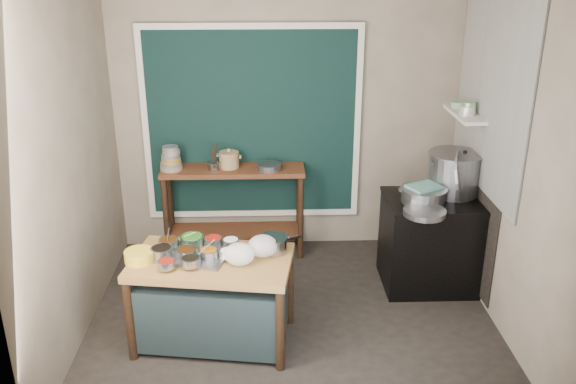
{
  "coord_description": "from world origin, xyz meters",
  "views": [
    {
      "loc": [
        -0.2,
        -4.57,
        3.01
      ],
      "look_at": [
        -0.03,
        0.25,
        1.09
      ],
      "focal_mm": 38.0,
      "sensor_mm": 36.0,
      "label": 1
    }
  ],
  "objects_px": {
    "yellow_basin": "(139,256)",
    "prep_table": "(213,300)",
    "utensil_cup": "(214,166)",
    "saucepan": "(273,244)",
    "stock_pot": "(454,173)",
    "steamer": "(423,195)",
    "condiment_tray": "(194,255)",
    "stove_block": "(432,244)",
    "ceramic_crock": "(229,161)",
    "back_counter": "(234,211)"
  },
  "relations": [
    {
      "from": "saucepan",
      "to": "ceramic_crock",
      "type": "relative_size",
      "value": 1.12
    },
    {
      "from": "prep_table",
      "to": "yellow_basin",
      "type": "relative_size",
      "value": 5.37
    },
    {
      "from": "utensil_cup",
      "to": "stock_pot",
      "type": "xyz_separation_m",
      "value": [
        2.26,
        -0.54,
        0.09
      ]
    },
    {
      "from": "prep_table",
      "to": "saucepan",
      "type": "distance_m",
      "value": 0.67
    },
    {
      "from": "yellow_basin",
      "to": "ceramic_crock",
      "type": "height_order",
      "value": "ceramic_crock"
    },
    {
      "from": "stock_pot",
      "to": "utensil_cup",
      "type": "bearing_deg",
      "value": 166.48
    },
    {
      "from": "back_counter",
      "to": "yellow_basin",
      "type": "relative_size",
      "value": 6.23
    },
    {
      "from": "yellow_basin",
      "to": "saucepan",
      "type": "distance_m",
      "value": 1.05
    },
    {
      "from": "steamer",
      "to": "saucepan",
      "type": "bearing_deg",
      "value": -153.73
    },
    {
      "from": "yellow_basin",
      "to": "steamer",
      "type": "relative_size",
      "value": 0.55
    },
    {
      "from": "saucepan",
      "to": "steamer",
      "type": "height_order",
      "value": "steamer"
    },
    {
      "from": "condiment_tray",
      "to": "stock_pot",
      "type": "height_order",
      "value": "stock_pot"
    },
    {
      "from": "stove_block",
      "to": "utensil_cup",
      "type": "xyz_separation_m",
      "value": [
        -2.08,
        0.69,
        0.57
      ]
    },
    {
      "from": "prep_table",
      "to": "utensil_cup",
      "type": "xyz_separation_m",
      "value": [
        -0.08,
        1.54,
        0.62
      ]
    },
    {
      "from": "stove_block",
      "to": "stock_pot",
      "type": "bearing_deg",
      "value": 37.97
    },
    {
      "from": "ceramic_crock",
      "to": "utensil_cup",
      "type": "bearing_deg",
      "value": -156.67
    },
    {
      "from": "prep_table",
      "to": "stove_block",
      "type": "distance_m",
      "value": 2.17
    },
    {
      "from": "condiment_tray",
      "to": "saucepan",
      "type": "height_order",
      "value": "saucepan"
    },
    {
      "from": "condiment_tray",
      "to": "utensil_cup",
      "type": "distance_m",
      "value": 1.51
    },
    {
      "from": "ceramic_crock",
      "to": "stock_pot",
      "type": "xyz_separation_m",
      "value": [
        2.12,
        -0.61,
        0.06
      ]
    },
    {
      "from": "back_counter",
      "to": "saucepan",
      "type": "distance_m",
      "value": 1.56
    },
    {
      "from": "utensil_cup",
      "to": "stock_pot",
      "type": "distance_m",
      "value": 2.33
    },
    {
      "from": "condiment_tray",
      "to": "stock_pot",
      "type": "bearing_deg",
      "value": 22.18
    },
    {
      "from": "utensil_cup",
      "to": "ceramic_crock",
      "type": "height_order",
      "value": "ceramic_crock"
    },
    {
      "from": "steamer",
      "to": "stock_pot",
      "type": "bearing_deg",
      "value": 32.52
    },
    {
      "from": "stove_block",
      "to": "condiment_tray",
      "type": "bearing_deg",
      "value": -159.39
    },
    {
      "from": "yellow_basin",
      "to": "prep_table",
      "type": "bearing_deg",
      "value": 1.63
    },
    {
      "from": "prep_table",
      "to": "steamer",
      "type": "distance_m",
      "value": 2.1
    },
    {
      "from": "prep_table",
      "to": "yellow_basin",
      "type": "bearing_deg",
      "value": -169.89
    },
    {
      "from": "stock_pot",
      "to": "steamer",
      "type": "distance_m",
      "value": 0.4
    },
    {
      "from": "prep_table",
      "to": "stove_block",
      "type": "relative_size",
      "value": 1.39
    },
    {
      "from": "yellow_basin",
      "to": "steamer",
      "type": "bearing_deg",
      "value": 18.38
    },
    {
      "from": "yellow_basin",
      "to": "stove_block",
      "type": "bearing_deg",
      "value": 18.73
    },
    {
      "from": "yellow_basin",
      "to": "utensil_cup",
      "type": "bearing_deg",
      "value": 73.12
    },
    {
      "from": "utensil_cup",
      "to": "steamer",
      "type": "distance_m",
      "value": 2.08
    },
    {
      "from": "condiment_tray",
      "to": "steamer",
      "type": "xyz_separation_m",
      "value": [
        2.0,
        0.74,
        0.19
      ]
    },
    {
      "from": "condiment_tray",
      "to": "yellow_basin",
      "type": "distance_m",
      "value": 0.42
    },
    {
      "from": "yellow_basin",
      "to": "saucepan",
      "type": "height_order",
      "value": "saucepan"
    },
    {
      "from": "utensil_cup",
      "to": "yellow_basin",
      "type": "bearing_deg",
      "value": -106.88
    },
    {
      "from": "back_counter",
      "to": "yellow_basin",
      "type": "distance_m",
      "value": 1.75
    },
    {
      "from": "prep_table",
      "to": "condiment_tray",
      "type": "height_order",
      "value": "condiment_tray"
    },
    {
      "from": "stock_pot",
      "to": "steamer",
      "type": "height_order",
      "value": "stock_pot"
    },
    {
      "from": "saucepan",
      "to": "prep_table",
      "type": "bearing_deg",
      "value": 167.82
    },
    {
      "from": "yellow_basin",
      "to": "stock_pot",
      "type": "distance_m",
      "value": 2.93
    },
    {
      "from": "back_counter",
      "to": "condiment_tray",
      "type": "height_order",
      "value": "back_counter"
    },
    {
      "from": "saucepan",
      "to": "steamer",
      "type": "distance_m",
      "value": 1.53
    },
    {
      "from": "stove_block",
      "to": "stock_pot",
      "type": "xyz_separation_m",
      "value": [
        0.18,
        0.14,
        0.65
      ]
    },
    {
      "from": "saucepan",
      "to": "stock_pot",
      "type": "distance_m",
      "value": 1.93
    },
    {
      "from": "ceramic_crock",
      "to": "condiment_tray",
      "type": "bearing_deg",
      "value": -97.44
    },
    {
      "from": "condiment_tray",
      "to": "prep_table",
      "type": "bearing_deg",
      "value": -18.04
    }
  ]
}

